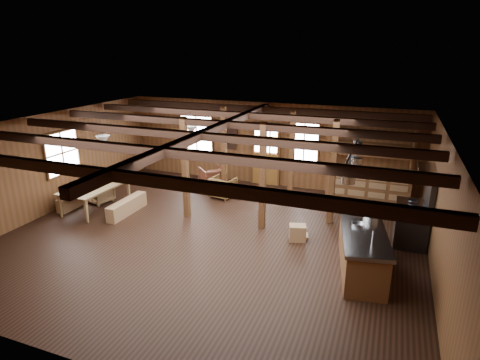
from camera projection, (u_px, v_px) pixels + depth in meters
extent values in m
cube|color=black|center=(211.00, 238.00, 9.99)|extent=(10.00, 9.00, 0.02)
cube|color=black|center=(208.00, 126.00, 9.11)|extent=(10.00, 9.00, 0.02)
cube|color=brown|center=(48.00, 164.00, 11.25)|extent=(0.02, 9.00, 2.80)
cube|color=brown|center=(442.00, 214.00, 7.85)|extent=(0.02, 9.00, 2.80)
cube|color=brown|center=(266.00, 144.00, 13.55)|extent=(10.00, 0.02, 2.80)
cube|color=brown|center=(72.00, 283.00, 5.55)|extent=(10.00, 0.02, 2.80)
cube|color=black|center=(109.00, 175.00, 6.05)|extent=(9.80, 0.12, 0.18)
cube|color=black|center=(162.00, 152.00, 7.38)|extent=(9.80, 0.12, 0.18)
cube|color=black|center=(199.00, 136.00, 8.70)|extent=(9.80, 0.12, 0.18)
cube|color=black|center=(226.00, 124.00, 10.03)|extent=(9.80, 0.12, 0.18)
cube|color=black|center=(246.00, 115.00, 11.36)|extent=(9.80, 0.12, 0.18)
cube|color=black|center=(260.00, 109.00, 12.52)|extent=(9.80, 0.12, 0.18)
cube|color=black|center=(208.00, 132.00, 9.15)|extent=(0.18, 8.82, 0.18)
cube|color=#4C2615|center=(185.00, 168.00, 10.84)|extent=(0.15, 0.15, 2.80)
cube|color=#4C2615|center=(224.00, 150.00, 12.73)|extent=(0.15, 0.15, 2.80)
cube|color=#4C2615|center=(263.00, 177.00, 10.10)|extent=(0.15, 0.15, 2.80)
cube|color=#4C2615|center=(292.00, 157.00, 11.98)|extent=(0.15, 0.15, 2.80)
cube|color=#4C2615|center=(333.00, 173.00, 10.44)|extent=(0.15, 0.15, 2.80)
cube|color=brown|center=(265.00, 169.00, 13.76)|extent=(0.90, 0.06, 1.10)
cube|color=#4C2615|center=(252.00, 153.00, 13.77)|extent=(0.06, 0.08, 2.10)
cube|color=#4C2615|center=(279.00, 156.00, 13.44)|extent=(0.06, 0.08, 2.10)
cube|color=#4C2615|center=(266.00, 123.00, 13.27)|extent=(1.02, 0.08, 0.06)
cube|color=white|center=(266.00, 140.00, 13.45)|extent=(0.84, 0.02, 0.90)
cube|color=white|center=(197.00, 133.00, 14.33)|extent=(1.20, 0.02, 1.20)
cube|color=#4C2615|center=(197.00, 133.00, 14.33)|extent=(1.32, 0.06, 1.32)
cube|color=white|center=(304.00, 142.00, 13.00)|extent=(0.90, 0.02, 1.20)
cube|color=#4C2615|center=(304.00, 142.00, 13.00)|extent=(1.02, 0.06, 1.32)
cube|color=white|center=(62.00, 153.00, 11.62)|extent=(0.02, 1.20, 1.20)
cube|color=#4C2615|center=(62.00, 153.00, 11.62)|extent=(0.14, 1.24, 1.32)
cube|color=silver|center=(230.00, 130.00, 13.82)|extent=(0.50, 0.03, 0.40)
cube|color=black|center=(230.00, 130.00, 13.81)|extent=(0.55, 0.02, 0.45)
cube|color=silver|center=(214.00, 132.00, 14.06)|extent=(0.35, 0.03, 0.45)
cube|color=black|center=(214.00, 132.00, 14.05)|extent=(0.40, 0.02, 0.50)
cube|color=silver|center=(230.00, 144.00, 13.98)|extent=(0.40, 0.03, 0.30)
cube|color=black|center=(230.00, 144.00, 13.97)|extent=(0.45, 0.02, 0.35)
cube|color=brown|center=(367.00, 185.00, 12.42)|extent=(2.50, 0.55, 0.90)
cube|color=#987245|center=(369.00, 171.00, 12.25)|extent=(2.55, 0.60, 0.06)
cube|color=brown|center=(371.00, 155.00, 12.16)|extent=(2.30, 0.35, 0.04)
cube|color=brown|center=(372.00, 144.00, 12.05)|extent=(2.30, 0.35, 0.04)
cube|color=brown|center=(373.00, 132.00, 11.94)|extent=(2.30, 0.35, 0.04)
cube|color=brown|center=(333.00, 141.00, 12.44)|extent=(0.04, 0.35, 1.40)
cube|color=brown|center=(413.00, 147.00, 11.66)|extent=(0.04, 0.35, 1.40)
cylinder|color=#313134|center=(102.00, 127.00, 10.20)|extent=(0.02, 0.02, 0.45)
cone|color=white|center=(103.00, 140.00, 10.30)|extent=(0.36, 0.36, 0.22)
cylinder|color=#313134|center=(191.00, 119.00, 11.46)|extent=(0.02, 0.02, 0.45)
cone|color=white|center=(191.00, 130.00, 11.57)|extent=(0.36, 0.36, 0.22)
cylinder|color=#313134|center=(354.00, 146.00, 8.36)|extent=(0.04, 3.00, 0.04)
cylinder|color=#313134|center=(349.00, 169.00, 7.19)|extent=(0.01, 0.01, 0.24)
cylinder|color=#B3B4BA|center=(348.00, 179.00, 7.25)|extent=(0.26, 0.26, 0.14)
cylinder|color=#313134|center=(347.00, 162.00, 7.70)|extent=(0.01, 0.01, 0.26)
cylinder|color=#313134|center=(346.00, 172.00, 7.76)|extent=(0.25, 0.25, 0.14)
cylinder|color=#313134|center=(358.00, 154.00, 8.12)|extent=(0.01, 0.01, 0.18)
cylinder|color=#B3B4BA|center=(357.00, 161.00, 8.17)|extent=(0.21, 0.21, 0.14)
cylinder|color=#313134|center=(354.00, 150.00, 8.66)|extent=(0.01, 0.01, 0.30)
cylinder|color=#313134|center=(353.00, 160.00, 8.72)|extent=(0.24, 0.24, 0.14)
cylinder|color=#313134|center=(360.00, 143.00, 9.09)|extent=(0.01, 0.01, 0.20)
cylinder|color=#B3B4BA|center=(359.00, 150.00, 9.14)|extent=(0.26, 0.26, 0.14)
cylinder|color=#313134|center=(358.00, 137.00, 9.60)|extent=(0.01, 0.01, 0.17)
cylinder|color=#313134|center=(358.00, 144.00, 9.65)|extent=(0.20, 0.20, 0.14)
cube|color=brown|center=(361.00, 251.00, 8.45)|extent=(1.20, 2.50, 0.86)
cube|color=#B3B4BA|center=(364.00, 231.00, 8.30)|extent=(1.30, 2.61, 0.08)
cylinder|color=#313134|center=(361.00, 243.00, 7.77)|extent=(0.44, 0.44, 0.06)
cylinder|color=#B3B4BA|center=(373.00, 238.00, 7.65)|extent=(0.03, 0.03, 0.30)
cube|color=#987245|center=(298.00, 233.00, 9.80)|extent=(0.52, 0.43, 0.40)
cube|color=#313134|center=(411.00, 224.00, 9.78)|extent=(0.73, 1.37, 0.82)
cube|color=#B3B4BA|center=(413.00, 208.00, 9.65)|extent=(0.75, 1.39, 0.04)
cube|color=#313134|center=(431.00, 190.00, 9.39)|extent=(0.12, 1.37, 0.92)
cube|color=#B3B4BA|center=(428.00, 171.00, 9.28)|extent=(0.40, 1.46, 0.05)
imported|color=olive|center=(97.00, 197.00, 11.69)|extent=(1.17, 2.04, 0.71)
cube|color=#987245|center=(78.00, 199.00, 11.99)|extent=(0.27, 1.45, 0.40)
cube|color=#987245|center=(127.00, 207.00, 11.38)|extent=(0.29, 1.53, 0.42)
imported|color=brown|center=(212.00, 177.00, 13.49)|extent=(1.07, 1.07, 0.70)
imported|color=brown|center=(223.00, 187.00, 12.62)|extent=(0.80, 0.82, 0.66)
imported|color=brown|center=(100.00, 192.00, 12.21)|extent=(0.81, 0.83, 0.63)
cylinder|color=#B3B4BA|center=(371.00, 213.00, 8.81)|extent=(0.33, 0.33, 0.20)
imported|color=silver|center=(358.00, 224.00, 8.43)|extent=(0.27, 0.27, 0.06)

